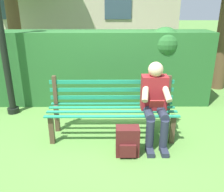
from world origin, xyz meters
The scene contains 5 objects.
ground centered at (0.00, 0.00, 0.00)m, with size 60.00×60.00×0.00m, color #517F38.
park_bench centered at (0.00, -0.08, 0.48)m, with size 1.96×0.55×0.93m.
person_seated centered at (-0.63, 0.10, 0.65)m, with size 0.44×0.73×1.20m.
hedge_backdrop centered at (0.35, -1.52, 0.78)m, with size 4.74×0.76×1.57m.
backpack centered at (-0.21, 0.50, 0.21)m, with size 0.32×0.27×0.42m.
Camera 1 is at (0.02, 3.37, 1.97)m, focal length 38.59 mm.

